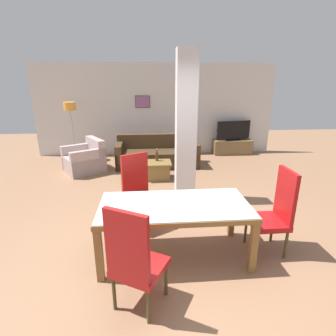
# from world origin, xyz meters

# --- Properties ---
(ground_plane) EXTENTS (18.00, 18.00, 0.00)m
(ground_plane) POSITION_xyz_m (0.00, 0.00, 0.00)
(ground_plane) COLOR #8A6247
(back_wall) EXTENTS (7.20, 0.09, 2.70)m
(back_wall) POSITION_xyz_m (-0.00, 5.19, 1.35)
(back_wall) COLOR silver
(back_wall) RESTS_ON ground_plane
(divider_pillar) EXTENTS (0.36, 0.30, 2.70)m
(divider_pillar) POSITION_xyz_m (0.39, 1.77, 1.35)
(divider_pillar) COLOR silver
(divider_pillar) RESTS_ON ground_plane
(dining_table) EXTENTS (1.86, 0.90, 0.73)m
(dining_table) POSITION_xyz_m (0.00, 0.00, 0.59)
(dining_table) COLOR brown
(dining_table) RESTS_ON ground_plane
(dining_chair_head_right) EXTENTS (0.46, 0.46, 1.13)m
(dining_chair_head_right) POSITION_xyz_m (1.31, 0.00, 0.58)
(dining_chair_head_right) COLOR #A51214
(dining_chair_head_right) RESTS_ON ground_plane
(dining_chair_far_left) EXTENTS (0.63, 0.63, 1.13)m
(dining_chair_far_left) POSITION_xyz_m (-0.46, 0.84, 0.58)
(dining_chair_far_left) COLOR #A31714
(dining_chair_far_left) RESTS_ON ground_plane
(dining_chair_near_left) EXTENTS (0.63, 0.63, 1.13)m
(dining_chair_near_left) POSITION_xyz_m (-0.46, -0.83, 0.58)
(dining_chair_near_left) COLOR maroon
(dining_chair_near_left) RESTS_ON ground_plane
(sofa) EXTENTS (2.17, 0.87, 0.80)m
(sofa) POSITION_xyz_m (-0.04, 3.93, 0.28)
(sofa) COLOR #43301C
(sofa) RESTS_ON ground_plane
(armchair) EXTENTS (1.19, 1.20, 0.81)m
(armchair) POSITION_xyz_m (-1.88, 3.58, 0.28)
(armchair) COLOR #B09A98
(armchair) RESTS_ON ground_plane
(coffee_table) EXTENTS (0.66, 0.53, 0.40)m
(coffee_table) POSITION_xyz_m (-0.10, 2.88, 0.21)
(coffee_table) COLOR brown
(coffee_table) RESTS_ON ground_plane
(bottle) EXTENTS (0.07, 0.07, 0.29)m
(bottle) POSITION_xyz_m (-0.09, 3.00, 0.51)
(bottle) COLOR #4C2D14
(bottle) RESTS_ON coffee_table
(tv_stand) EXTENTS (1.19, 0.40, 0.44)m
(tv_stand) POSITION_xyz_m (2.35, 4.91, 0.22)
(tv_stand) COLOR brown
(tv_stand) RESTS_ON ground_plane
(tv_screen) EXTENTS (1.08, 0.27, 0.60)m
(tv_screen) POSITION_xyz_m (2.35, 4.91, 0.73)
(tv_screen) COLOR black
(tv_screen) RESTS_ON tv_stand
(floor_lamp) EXTENTS (0.33, 0.33, 1.64)m
(floor_lamp) POSITION_xyz_m (-2.41, 4.70, 1.37)
(floor_lamp) COLOR #B7B7BC
(floor_lamp) RESTS_ON ground_plane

